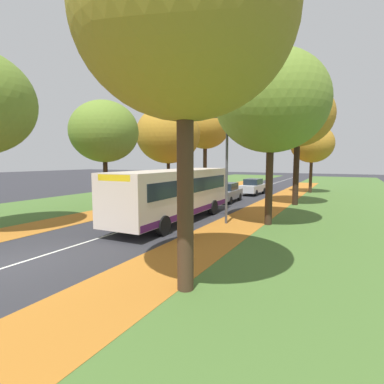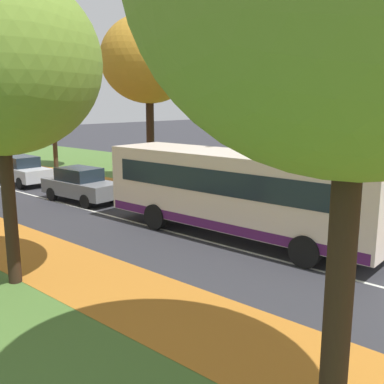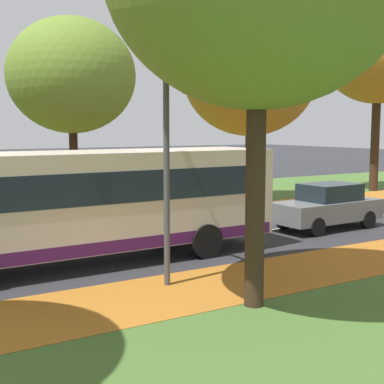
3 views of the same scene
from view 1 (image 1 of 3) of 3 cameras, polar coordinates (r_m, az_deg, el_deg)
name	(u,v)px [view 1 (image 1 of 3)]	position (r m, az deg, el deg)	size (l,w,h in m)	color
ground_plane	(15,264)	(12.13, -30.62, -11.76)	(160.00, 160.00, 0.00)	#2D2D33
grass_verge_left	(146,193)	(32.46, -8.79, -0.24)	(12.00, 90.00, 0.01)	#476B2D
leaf_litter_left	(148,203)	(24.96, -8.43, -2.11)	(2.80, 60.00, 0.00)	#B26B23
grass_verge_right	(336,205)	(26.23, 25.67, -2.27)	(12.00, 90.00, 0.01)	#476B2D
leaf_litter_right	(258,212)	(20.98, 12.42, -3.75)	(2.80, 60.00, 0.00)	#B26B23
road_centre_line	(226,198)	(28.04, 6.55, -1.20)	(0.12, 80.00, 0.01)	silver
tree_left_near	(104,132)	(23.33, -16.37, 10.96)	(5.00, 5.00, 7.89)	black
tree_left_mid	(168,135)	(30.06, -4.57, 10.83)	(6.29, 6.29, 8.87)	black
tree_left_far	(205,127)	(38.45, 2.52, 12.30)	(6.16, 6.16, 10.51)	#382619
tree_right_nearest	(185,20)	(8.65, -1.37, 29.92)	(5.58, 5.58, 9.58)	#422D1E
tree_right_near	(271,102)	(17.07, 14.88, 16.24)	(5.97, 5.97, 9.31)	#382619
tree_right_mid	(298,115)	(25.20, 19.57, 13.59)	(5.38, 5.38, 9.44)	black
tree_right_far	(312,144)	(35.05, 21.90, 8.53)	(4.54, 4.54, 7.36)	#382619
streetlamp_right	(221,157)	(16.75, 5.59, 6.73)	(1.89, 0.28, 6.00)	#47474C
bus	(175,192)	(17.32, -3.25, -0.02)	(2.79, 10.44, 2.98)	beige
car_grey_lead	(226,192)	(25.59, 6.56, -0.08)	(1.91, 4.26, 1.62)	slate
car_silver_following	(253,187)	(31.50, 11.49, 1.00)	(1.92, 4.27, 1.62)	#B7BABF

